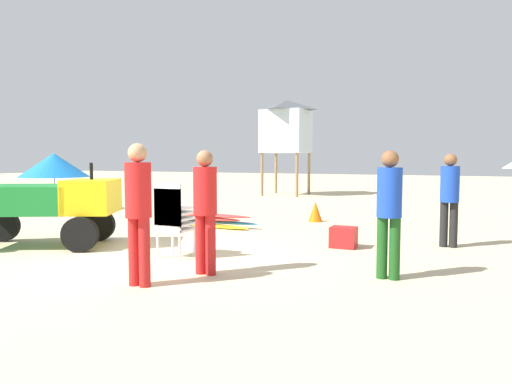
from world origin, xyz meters
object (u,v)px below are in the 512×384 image
Objects in this scene: lifeguard_far_right at (138,204)px; lifeguard_tower at (286,126)px; stacked_plastic_chairs at (172,214)px; lifeguard_near_center at (450,194)px; beach_umbrella_mid at (54,165)px; utility_cart at (46,203)px; traffic_cone_near at (315,211)px; lifeguard_near_right at (389,206)px; surfboard_pile at (209,220)px; lifeguard_near_left at (205,204)px; cooler_box at (343,237)px.

lifeguard_far_right is 0.43× the size of lifeguard_tower.
lifeguard_near_center is at bearing 35.47° from stacked_plastic_chairs.
stacked_plastic_chairs is 8.34m from beach_umbrella_mid.
beach_umbrella_mid reaches higher than utility_cart.
lifeguard_near_right is at bearing -62.95° from traffic_cone_near.
lifeguard_near_right is (5.93, 0.19, 0.18)m from utility_cart.
lifeguard_near_right is (3.32, 0.08, 0.27)m from stacked_plastic_chairs.
lifeguard_tower reaches higher than lifeguard_near_right.
stacked_plastic_chairs is (2.62, 0.11, -0.09)m from utility_cart.
lifeguard_near_left reaches higher than surfboard_pile.
lifeguard_tower reaches higher than cooler_box.
beach_umbrella_mid reaches higher than surfboard_pile.
lifeguard_far_right is (0.58, -1.54, 0.32)m from stacked_plastic_chairs.
stacked_plastic_chairs is 0.72× the size of lifeguard_near_center.
beach_umbrella_mid is (-8.19, 4.91, 0.41)m from lifeguard_near_left.
cooler_box is (9.42, -2.23, -1.19)m from beach_umbrella_mid.
lifeguard_tower reaches higher than beach_umbrella_mid.
lifeguard_near_right is (-0.62, -2.72, 0.01)m from lifeguard_near_center.
lifeguard_far_right is (-2.74, -1.62, 0.05)m from lifeguard_near_right.
lifeguard_near_right is 0.41× the size of lifeguard_tower.
surfboard_pile is at bearing 176.06° from lifeguard_near_center.
lifeguard_near_right reaches higher than surfboard_pile.
lifeguard_far_right is 3.99× the size of cooler_box.
beach_umbrella_mid is 4.05× the size of traffic_cone_near.
lifeguard_tower is at bearing 91.57° from utility_cart.
utility_cart is at bearing -43.51° from beach_umbrella_mid.
lifeguard_tower is 8.02× the size of traffic_cone_near.
traffic_cone_near is (7.93, 0.87, -1.12)m from beach_umbrella_mid.
lifeguard_near_left is 1.02× the size of lifeguard_near_center.
utility_cart is at bearing -178.14° from lifeguard_near_right.
lifeguard_near_right is at bearing -21.49° from beach_umbrella_mid.
utility_cart is 2.62m from stacked_plastic_chairs.
cooler_box is at bearing -64.37° from traffic_cone_near.
stacked_plastic_chairs is 4.84m from lifeguard_near_center.
cooler_box is at bearing 119.31° from lifeguard_near_right.
traffic_cone_near is at bearing 115.63° from cooler_box.
stacked_plastic_chairs reaches higher than traffic_cone_near.
lifeguard_near_right is 14.31m from lifeguard_tower.
utility_cart is at bearing -177.64° from stacked_plastic_chairs.
beach_umbrella_mid is (-11.11, 1.41, 0.42)m from lifeguard_near_center.
lifeguard_far_right reaches higher than surfboard_pile.
traffic_cone_near is at bearing 144.34° from lifeguard_near_center.
stacked_plastic_chairs is at bearing -76.92° from lifeguard_tower.
lifeguard_far_right reaches higher than lifeguard_near_center.
lifeguard_near_center is 5.50m from lifeguard_far_right.
lifeguard_tower is (-6.91, 9.98, 1.99)m from lifeguard_near_center.
lifeguard_far_right is 9.65m from beach_umbrella_mid.
stacked_plastic_chairs is 0.71× the size of lifeguard_near_right.
utility_cart is 1.20× the size of surfboard_pile.
utility_cart is at bearing -88.43° from lifeguard_tower.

